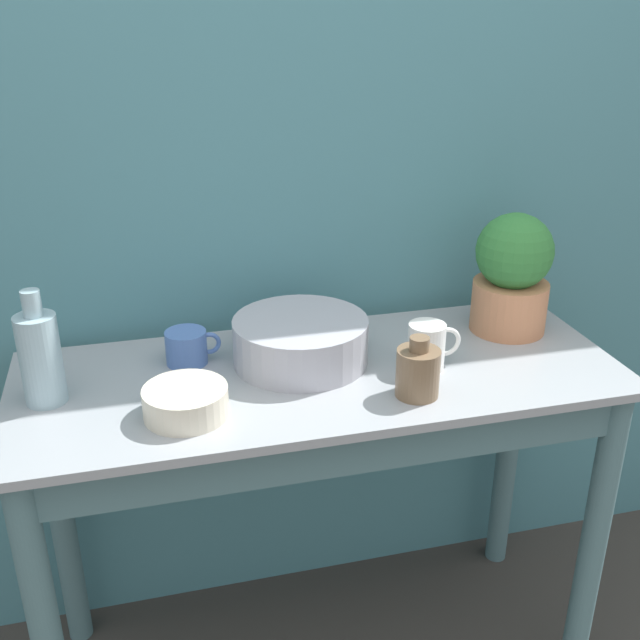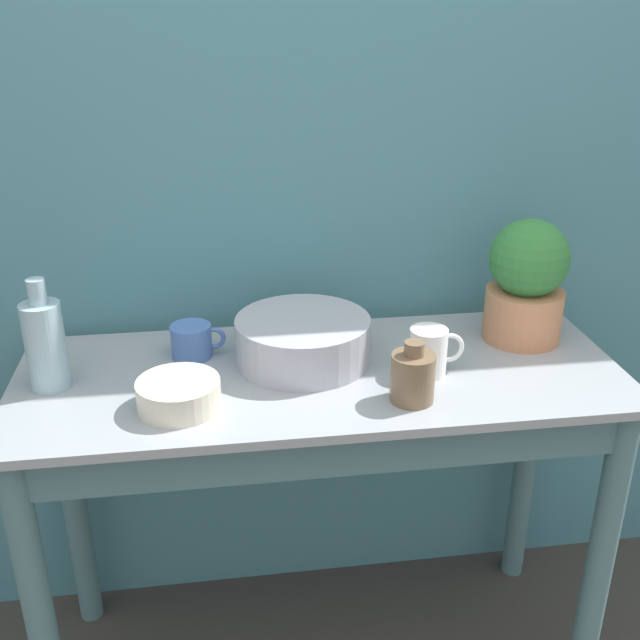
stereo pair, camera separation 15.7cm
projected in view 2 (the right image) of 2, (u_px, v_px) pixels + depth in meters
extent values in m
cube|color=teal|center=(301.00, 164.00, 1.75)|extent=(6.00, 0.05, 2.40)
cylinder|color=slate|center=(41.00, 621.00, 1.52)|extent=(0.06, 0.06, 0.80)
cylinder|color=slate|center=(600.00, 562.00, 1.68)|extent=(0.06, 0.06, 0.80)
cylinder|color=slate|center=(73.00, 495.00, 1.90)|extent=(0.06, 0.06, 0.80)
cylinder|color=slate|center=(526.00, 456.00, 2.06)|extent=(0.06, 0.06, 0.80)
cube|color=slate|center=(335.00, 452.00, 1.46)|extent=(1.21, 0.02, 0.10)
cube|color=#93999E|center=(320.00, 375.00, 1.62)|extent=(1.31, 0.52, 0.02)
cylinder|color=tan|center=(523.00, 314.00, 1.75)|extent=(0.18, 0.18, 0.12)
sphere|color=#337A38|center=(529.00, 259.00, 1.69)|extent=(0.18, 0.18, 0.18)
cylinder|color=#A8A8B2|center=(303.00, 340.00, 1.64)|extent=(0.30, 0.30, 0.10)
cylinder|color=#93B2BC|center=(46.00, 346.00, 1.52)|extent=(0.08, 0.08, 0.19)
cylinder|color=#93B2BC|center=(37.00, 292.00, 1.47)|extent=(0.04, 0.04, 0.05)
cylinder|color=brown|center=(413.00, 378.00, 1.48)|extent=(0.09, 0.09, 0.10)
cylinder|color=brown|center=(414.00, 349.00, 1.46)|extent=(0.04, 0.04, 0.03)
cylinder|color=white|center=(428.00, 351.00, 1.59)|extent=(0.08, 0.08, 0.10)
torus|color=white|center=(449.00, 348.00, 1.59)|extent=(0.07, 0.01, 0.07)
cylinder|color=#4C70B7|center=(191.00, 341.00, 1.67)|extent=(0.09, 0.09, 0.08)
torus|color=#4C70B7|center=(214.00, 338.00, 1.67)|extent=(0.05, 0.01, 0.05)
cylinder|color=beige|center=(179.00, 394.00, 1.46)|extent=(0.16, 0.16, 0.06)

